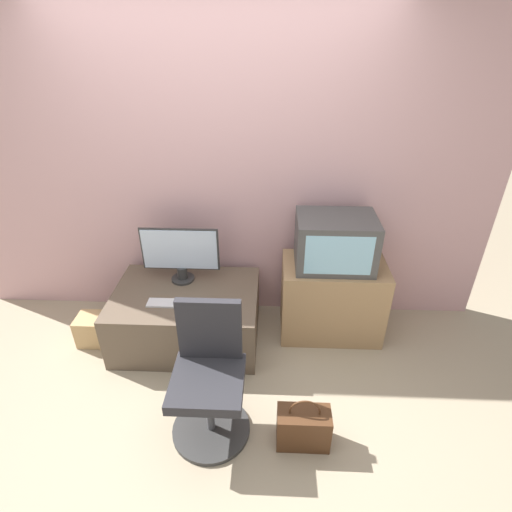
# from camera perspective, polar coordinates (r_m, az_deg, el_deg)

# --- Properties ---
(ground_plane) EXTENTS (12.00, 12.00, 0.00)m
(ground_plane) POSITION_cam_1_polar(r_m,az_deg,el_deg) (2.88, -7.13, -22.83)
(ground_plane) COLOR tan
(wall_back) EXTENTS (4.40, 0.05, 2.60)m
(wall_back) POSITION_cam_1_polar(r_m,az_deg,el_deg) (3.20, -4.98, 12.13)
(wall_back) COLOR #CC9EA3
(wall_back) RESTS_ON ground_plane
(desk) EXTENTS (1.14, 0.80, 0.46)m
(desk) POSITION_cam_1_polar(r_m,az_deg,el_deg) (3.34, -9.78, -8.39)
(desk) COLOR brown
(desk) RESTS_ON ground_plane
(side_stand) EXTENTS (0.82, 0.48, 0.65)m
(side_stand) POSITION_cam_1_polar(r_m,az_deg,el_deg) (3.37, 10.72, -5.98)
(side_stand) COLOR #A37F56
(side_stand) RESTS_ON ground_plane
(main_monitor) EXTENTS (0.62, 0.19, 0.47)m
(main_monitor) POSITION_cam_1_polar(r_m,az_deg,el_deg) (3.23, -10.76, 0.39)
(main_monitor) COLOR #2D2D2D
(main_monitor) RESTS_ON desk
(keyboard) EXTENTS (0.35, 0.11, 0.01)m
(keyboard) POSITION_cam_1_polar(r_m,az_deg,el_deg) (3.10, -12.12, -6.60)
(keyboard) COLOR silver
(keyboard) RESTS_ON desk
(mouse) EXTENTS (0.06, 0.04, 0.03)m
(mouse) POSITION_cam_1_polar(r_m,az_deg,el_deg) (3.07, -7.49, -6.34)
(mouse) COLOR black
(mouse) RESTS_ON desk
(crt_tv) EXTENTS (0.60, 0.43, 0.40)m
(crt_tv) POSITION_cam_1_polar(r_m,az_deg,el_deg) (3.10, 11.23, 2.00)
(crt_tv) COLOR #474747
(crt_tv) RESTS_ON side_stand
(office_chair) EXTENTS (0.50, 0.50, 0.91)m
(office_chair) POSITION_cam_1_polar(r_m,az_deg,el_deg) (2.58, -6.71, -17.29)
(office_chair) COLOR #333333
(office_chair) RESTS_ON ground_plane
(cardboard_box_lower) EXTENTS (0.25, 0.22, 0.25)m
(cardboard_box_lower) POSITION_cam_1_polar(r_m,az_deg,el_deg) (3.58, -22.10, -9.67)
(cardboard_box_lower) COLOR tan
(cardboard_box_lower) RESTS_ON ground_plane
(handbag) EXTENTS (0.33, 0.17, 0.38)m
(handbag) POSITION_cam_1_polar(r_m,az_deg,el_deg) (2.70, 6.78, -23.12)
(handbag) COLOR #4C2D19
(handbag) RESTS_ON ground_plane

